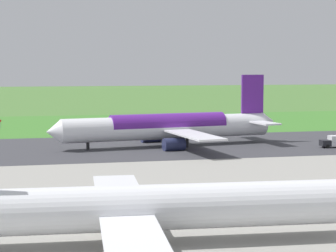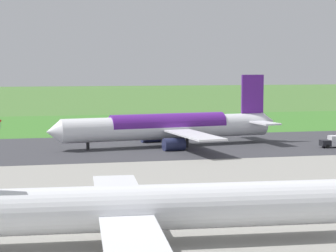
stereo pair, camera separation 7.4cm
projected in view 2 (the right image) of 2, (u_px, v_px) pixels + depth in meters
ground_plane at (105, 148)px, 132.84m from camera, size 800.00×800.00×0.00m
runway_asphalt at (105, 148)px, 132.84m from camera, size 600.00×41.82×0.06m
apron_concrete at (178, 235)px, 64.36m from camera, size 440.00×110.00×0.05m
grass_verge_foreground at (87, 126)px, 179.69m from camera, size 600.00×80.00×0.04m
airliner_main at (170, 127)px, 135.53m from camera, size 54.06×44.40×15.88m
airliner_parked_mid at (131, 207)px, 60.73m from camera, size 48.13×39.38×14.05m
service_truck_baggage at (335, 141)px, 132.87m from camera, size 5.87×2.45×2.65m
no_stopping_sign at (0, 123)px, 172.77m from camera, size 0.60×0.10×2.56m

